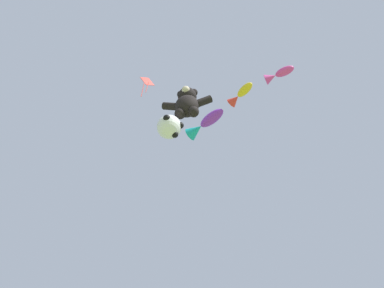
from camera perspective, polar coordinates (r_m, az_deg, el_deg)
name	(u,v)px	position (r m, az deg, el deg)	size (l,w,h in m)	color
teddy_bear_kite	(187,103)	(13.18, -0.96, 7.84)	(2.24, 0.99, 2.27)	black
soccer_ball_kite	(169,127)	(11.95, -4.32, 3.26)	(1.09, 1.08, 1.00)	white
fish_kite_violet	(203,124)	(17.32, 2.20, 3.76)	(2.49, 1.94, 0.82)	purple
fish_kite_goldfin	(240,95)	(17.00, 9.05, 9.22)	(1.58, 1.45, 0.60)	yellow
fish_kite_magenta	(278,75)	(15.95, 15.98, 12.60)	(1.55, 0.92, 0.56)	#E53F9E
diamond_kite	(147,83)	(17.66, -8.60, 11.45)	(0.71, 0.65, 2.33)	red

